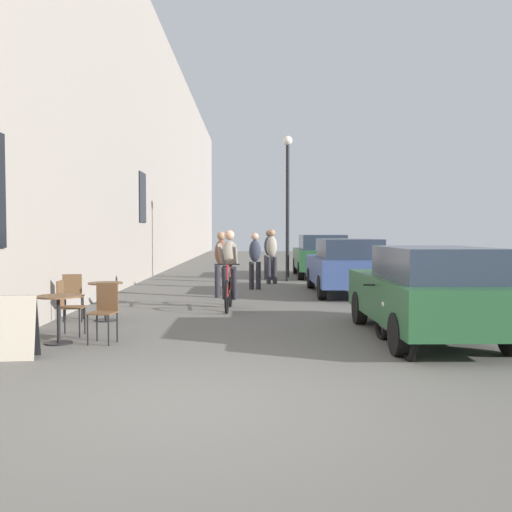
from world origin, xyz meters
TOP-DOWN VIEW (x-y plane):
  - ground_plane at (0.00, 0.00)m, footprint 88.00×88.00m
  - building_facade_left at (-3.45, 14.00)m, footprint 0.54×68.00m
  - cafe_table_near at (-2.35, 3.00)m, footprint 0.64×0.64m
  - cafe_chair_near_toward_street at (-2.42, 3.63)m, footprint 0.39×0.39m
  - cafe_chair_near_toward_wall at (-1.68, 3.07)m, footprint 0.44×0.44m
  - cafe_table_mid at (-2.21, 5.18)m, footprint 0.64×0.64m
  - cafe_chair_mid_toward_street at (-2.80, 5.10)m, footprint 0.45×0.45m
  - sandwich_board_sign at (-2.57, 2.00)m, footprint 0.58×0.43m
  - cyclist_on_bicycle at (0.05, 6.81)m, footprint 0.52×1.76m
  - pedestrian_near at (-0.24, 8.92)m, footprint 0.35×0.25m
  - pedestrian_mid at (0.63, 11.00)m, footprint 0.34×0.25m
  - pedestrian_far at (1.18, 12.78)m, footprint 0.35×0.26m
  - pedestrian_furthest at (1.14, 14.40)m, footprint 0.36×0.27m
  - street_lamp at (1.75, 13.77)m, footprint 0.32×0.32m
  - parked_car_nearest at (3.27, 3.35)m, footprint 1.74×4.06m
  - parked_car_second at (3.06, 9.72)m, footprint 1.79×4.19m
  - parked_car_third at (3.10, 15.59)m, footprint 1.93×4.44m
  - parked_motorcycle at (2.57, 2.63)m, footprint 0.62×2.15m

SIDE VIEW (x-z plane):
  - ground_plane at x=0.00m, z-range 0.00..0.00m
  - parked_motorcycle at x=2.57m, z-range -0.05..0.86m
  - sandwich_board_sign at x=-2.57m, z-range 0.00..0.83m
  - cafe_chair_near_toward_street at x=-2.42m, z-range 0.07..0.96m
  - cafe_chair_near_toward_wall at x=-1.68m, z-range 0.07..0.96m
  - cafe_chair_mid_toward_street at x=-2.80m, z-range 0.07..0.96m
  - cafe_table_near at x=-2.35m, z-range 0.16..0.88m
  - cafe_table_mid at x=-2.21m, z-range 0.16..0.88m
  - parked_car_nearest at x=3.27m, z-range 0.03..1.47m
  - parked_car_second at x=3.06m, z-range 0.03..1.51m
  - cyclist_on_bicycle at x=0.05m, z-range -0.06..1.68m
  - parked_car_third at x=3.10m, z-range 0.03..1.59m
  - pedestrian_mid at x=0.63m, z-range 0.10..1.75m
  - pedestrian_near at x=-0.24m, z-range 0.11..1.78m
  - pedestrian_furthest at x=1.14m, z-range 0.11..1.84m
  - pedestrian_far at x=1.18m, z-range 0.11..1.86m
  - street_lamp at x=1.75m, z-range 0.66..5.56m
  - building_facade_left at x=-3.45m, z-range 0.00..10.23m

